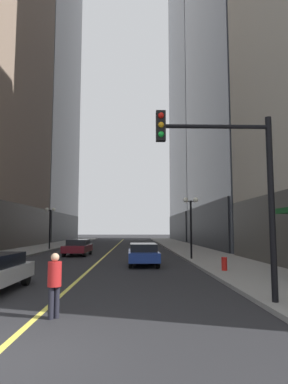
% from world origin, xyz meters
% --- Properties ---
extents(ground_plane, '(200.00, 200.00, 0.00)m').
position_xyz_m(ground_plane, '(0.00, 35.00, 0.00)').
color(ground_plane, '#262628').
extents(sidewalk_left, '(4.50, 78.00, 0.15)m').
position_xyz_m(sidewalk_left, '(-8.25, 35.00, 0.07)').
color(sidewalk_left, gray).
rests_on(sidewalk_left, ground).
extents(sidewalk_right, '(4.50, 78.00, 0.15)m').
position_xyz_m(sidewalk_right, '(8.25, 35.00, 0.07)').
color(sidewalk_right, gray).
rests_on(sidewalk_right, ground).
extents(lane_centre_stripe, '(0.16, 70.00, 0.01)m').
position_xyz_m(lane_centre_stripe, '(0.00, 35.00, 0.00)').
color(lane_centre_stripe, '#E5D64C').
rests_on(lane_centre_stripe, ground).
extents(building_left_far, '(12.83, 26.00, 61.01)m').
position_xyz_m(building_left_far, '(-16.82, 60.00, 30.42)').
color(building_left_far, gray).
rests_on(building_left_far, ground).
extents(building_right_far, '(14.17, 26.00, 75.85)m').
position_xyz_m(building_right_far, '(17.50, 60.00, 37.85)').
color(building_right_far, '#4C515B').
rests_on(building_right_far, ground).
extents(car_blue, '(1.85, 4.82, 1.32)m').
position_xyz_m(car_blue, '(2.95, 15.36, 0.72)').
color(car_blue, navy).
rests_on(car_blue, ground).
extents(car_maroon, '(1.96, 4.46, 1.32)m').
position_xyz_m(car_maroon, '(-2.31, 23.35, 0.72)').
color(car_maroon, maroon).
rests_on(car_maroon, ground).
extents(pedestrian_in_red_jacket, '(0.48, 0.48, 1.59)m').
position_xyz_m(pedestrian_in_red_jacket, '(0.45, 2.84, 0.92)').
color(pedestrian_in_red_jacket, black).
rests_on(pedestrian_in_red_jacket, ground).
extents(traffic_light_near_right, '(3.43, 0.35, 5.65)m').
position_xyz_m(traffic_light_near_right, '(5.35, 3.87, 3.74)').
color(traffic_light_near_right, black).
rests_on(traffic_light_near_right, ground).
extents(street_lamp_left_far, '(1.06, 0.36, 4.43)m').
position_xyz_m(street_lamp_left_far, '(-6.40, 30.32, 3.26)').
color(street_lamp_left_far, black).
rests_on(street_lamp_left_far, ground).
extents(street_lamp_right_mid, '(1.06, 0.36, 4.43)m').
position_xyz_m(street_lamp_right_mid, '(6.40, 18.27, 3.26)').
color(street_lamp_right_mid, black).
rests_on(street_lamp_right_mid, ground).
extents(fire_hydrant_right, '(0.28, 0.28, 0.80)m').
position_xyz_m(fire_hydrant_right, '(6.90, 11.31, 0.40)').
color(fire_hydrant_right, red).
rests_on(fire_hydrant_right, ground).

